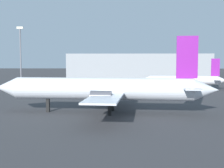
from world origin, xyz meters
TOP-DOWN VIEW (x-y plane):
  - airplane_on_taxiway at (-5.35, 34.17)m, footprint 35.25×26.13m
  - airplane_far_right at (15.29, 72.82)m, footprint 24.10×18.03m
  - light_mast_left at (-40.22, 96.59)m, footprint 2.40×0.50m
  - terminal_building at (5.68, 138.91)m, footprint 68.99×26.78m

SIDE VIEW (x-z plane):
  - airplane_far_right at x=15.29m, z-range -1.70..7.09m
  - airplane_on_taxiway at x=-5.35m, z-range -2.10..9.77m
  - terminal_building at x=5.68m, z-range 0.00..11.53m
  - light_mast_left at x=-40.22m, z-range 1.27..22.01m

